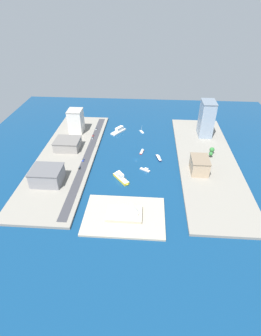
% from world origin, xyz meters
% --- Properties ---
extents(ground_plane, '(440.00, 440.00, 0.00)m').
position_xyz_m(ground_plane, '(0.00, 0.00, 0.00)').
color(ground_plane, navy).
extents(quay_west, '(70.00, 240.00, 2.76)m').
position_xyz_m(quay_west, '(-86.91, 0.00, 1.38)').
color(quay_west, gray).
rests_on(quay_west, ground_plane).
extents(quay_east, '(70.00, 240.00, 2.76)m').
position_xyz_m(quay_east, '(86.91, 0.00, 1.38)').
color(quay_east, gray).
rests_on(quay_east, ground_plane).
extents(peninsula_point, '(74.74, 53.57, 2.00)m').
position_xyz_m(peninsula_point, '(5.60, 100.30, 1.00)').
color(peninsula_point, '#A89E89').
rests_on(peninsula_point, ground_plane).
extents(road_strip, '(9.28, 228.00, 0.15)m').
position_xyz_m(road_strip, '(61.01, 0.00, 2.84)').
color(road_strip, '#38383D').
rests_on(road_strip, quay_east).
extents(ferry_white_commuter, '(21.16, 26.04, 7.42)m').
position_xyz_m(ferry_white_commuter, '(29.82, -74.84, 2.70)').
color(ferry_white_commuter, silver).
rests_on(ferry_white_commuter, ground_plane).
extents(ferry_yellow_fast, '(19.89, 23.59, 8.18)m').
position_xyz_m(ferry_yellow_fast, '(14.61, 43.12, 2.85)').
color(ferry_yellow_fast, yellow).
rests_on(ferry_yellow_fast, ground_plane).
extents(patrol_launch_navy, '(7.71, 16.46, 4.04)m').
position_xyz_m(patrol_launch_navy, '(-27.91, -3.92, 1.38)').
color(patrol_launch_navy, '#1E284C').
rests_on(patrol_launch_navy, ground_plane).
extents(tugboat_red, '(5.98, 12.02, 3.23)m').
position_xyz_m(tugboat_red, '(-6.71, -18.17, 1.11)').
color(tugboat_red, red).
rests_on(tugboat_red, ground_plane).
extents(yacht_sleek_gray, '(12.98, 9.12, 3.85)m').
position_xyz_m(yacht_sleek_gray, '(-11.91, 23.46, 1.22)').
color(yacht_sleek_gray, '#999EA3').
rests_on(yacht_sleek_gray, ground_plane).
extents(sailboat_small_white, '(7.15, 10.38, 10.36)m').
position_xyz_m(sailboat_small_white, '(-4.51, -76.48, 0.81)').
color(sailboat_small_white, white).
rests_on(sailboat_small_white, ground_plane).
extents(apartment_midrise_tan, '(19.81, 26.58, 17.27)m').
position_xyz_m(apartment_midrise_tan, '(-72.86, 24.79, 11.43)').
color(apartment_midrise_tan, tan).
rests_on(apartment_midrise_tan, quay_west).
extents(hotel_broad_white, '(20.02, 22.96, 33.04)m').
position_xyz_m(hotel_broad_white, '(90.36, -66.89, 19.32)').
color(hotel_broad_white, silver).
rests_on(hotel_broad_white, quay_east).
extents(carpark_squat_concrete, '(31.97, 28.86, 12.90)m').
position_xyz_m(carpark_squat_concrete, '(90.00, -16.55, 9.24)').
color(carpark_squat_concrete, gray).
rests_on(carpark_squat_concrete, quay_east).
extents(tower_tall_glass, '(18.58, 28.20, 49.17)m').
position_xyz_m(tower_tall_glass, '(-93.76, -69.70, 27.38)').
color(tower_tall_glass, '#8C9EB2').
rests_on(tower_tall_glass, quay_west).
extents(warehouse_low_gray, '(32.34, 28.86, 16.73)m').
position_xyz_m(warehouse_low_gray, '(92.20, 56.12, 11.16)').
color(warehouse_low_gray, gray).
rests_on(warehouse_low_gray, quay_east).
extents(van_white, '(2.07, 4.48, 1.50)m').
position_xyz_m(van_white, '(63.69, -75.34, 3.65)').
color(van_white, black).
rests_on(van_white, road_strip).
extents(suv_black, '(2.17, 4.99, 1.44)m').
position_xyz_m(suv_black, '(64.44, 28.28, 3.63)').
color(suv_black, black).
rests_on(suv_black, road_strip).
extents(sedan_silver, '(2.14, 4.75, 1.61)m').
position_xyz_m(sedan_silver, '(63.54, -46.30, 3.70)').
color(sedan_silver, black).
rests_on(sedan_silver, road_strip).
extents(pickup_red, '(2.16, 5.09, 1.43)m').
position_xyz_m(pickup_red, '(64.38, -54.63, 3.63)').
color(pickup_red, black).
rests_on(pickup_red, road_strip).
extents(hatchback_blue, '(2.11, 5.13, 1.52)m').
position_xyz_m(hatchback_blue, '(63.83, 11.67, 3.67)').
color(hatchback_blue, black).
rests_on(hatchback_blue, road_strip).
extents(traffic_light_waterfront, '(0.36, 0.36, 6.50)m').
position_xyz_m(traffic_light_waterfront, '(54.77, -23.25, 7.10)').
color(traffic_light_waterfront, black).
rests_on(traffic_light_waterfront, quay_east).
extents(opera_landmark, '(32.95, 21.10, 17.47)m').
position_xyz_m(opera_landmark, '(5.47, 100.30, 8.94)').
color(opera_landmark, '#BCAD93').
rests_on(opera_landmark, peninsula_point).
extents(park_tree_cluster, '(8.48, 14.80, 8.74)m').
position_xyz_m(park_tree_cluster, '(-93.86, -13.35, 8.22)').
color(park_tree_cluster, brown).
rests_on(park_tree_cluster, quay_west).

